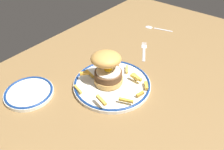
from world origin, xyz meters
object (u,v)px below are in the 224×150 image
Objects in this scene: side_plate at (29,93)px; fork at (144,51)px; dinner_plate at (112,84)px; spoon at (152,27)px; burger at (107,67)px.

fork is (45.33, -14.96, -0.65)cm from side_plate.
dinner_plate and side_plate have the same top height.
dinner_plate reaches higher than spoon.
dinner_plate is 1.66× the size of side_plate.
burger is at bearing -176.74° from fork.
burger is 1.10× the size of fork.
burger reaches higher than fork.
dinner_plate is at bearing -80.07° from burger.
side_plate reaches higher than fork.
burger is (-0.31, 1.76, 6.32)cm from dinner_plate.
spoon is at bearing 14.10° from dinner_plate.
dinner_plate reaches higher than fork.
burger is at bearing -168.09° from spoon.
fork is at bearing 7.26° from dinner_plate.
burger is at bearing -39.62° from side_plate.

